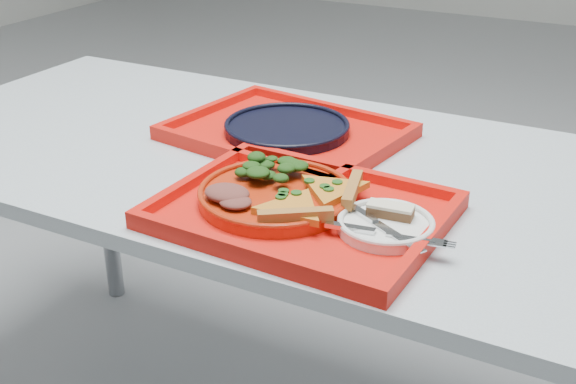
% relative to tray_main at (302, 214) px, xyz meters
% --- Properties ---
extents(table, '(1.60, 0.80, 0.75)m').
position_rel_tray_main_xyz_m(table, '(-0.21, 0.21, -0.08)').
color(table, '#9AA6AD').
rests_on(table, ground).
extents(tray_main, '(0.47, 0.37, 0.01)m').
position_rel_tray_main_xyz_m(tray_main, '(0.00, 0.00, 0.00)').
color(tray_main, red).
rests_on(tray_main, table).
extents(tray_far, '(0.50, 0.41, 0.01)m').
position_rel_tray_main_xyz_m(tray_far, '(-0.19, 0.30, 0.00)').
color(tray_far, red).
rests_on(tray_far, table).
extents(dinner_plate, '(0.26, 0.26, 0.02)m').
position_rel_tray_main_xyz_m(dinner_plate, '(-0.06, 0.01, 0.02)').
color(dinner_plate, '#AF250B').
rests_on(dinner_plate, tray_main).
extents(side_plate, '(0.15, 0.15, 0.01)m').
position_rel_tray_main_xyz_m(side_plate, '(0.14, 0.00, 0.01)').
color(side_plate, white).
rests_on(side_plate, tray_main).
extents(navy_plate, '(0.26, 0.26, 0.02)m').
position_rel_tray_main_xyz_m(navy_plate, '(-0.19, 0.30, 0.01)').
color(navy_plate, black).
rests_on(navy_plate, tray_far).
extents(pizza_slice_a, '(0.17, 0.17, 0.02)m').
position_rel_tray_main_xyz_m(pizza_slice_a, '(0.00, -0.04, 0.03)').
color(pizza_slice_a, gold).
rests_on(pizza_slice_a, dinner_plate).
extents(pizza_slice_b, '(0.16, 0.15, 0.02)m').
position_rel_tray_main_xyz_m(pizza_slice_b, '(0.03, 0.05, 0.03)').
color(pizza_slice_b, gold).
rests_on(pizza_slice_b, dinner_plate).
extents(salad_heap, '(0.09, 0.08, 0.05)m').
position_rel_tray_main_xyz_m(salad_heap, '(-0.09, 0.06, 0.05)').
color(salad_heap, black).
rests_on(salad_heap, dinner_plate).
extents(meat_portion, '(0.08, 0.06, 0.02)m').
position_rel_tray_main_xyz_m(meat_portion, '(-0.11, -0.05, 0.04)').
color(meat_portion, brown).
rests_on(meat_portion, dinner_plate).
extents(dessert_bar, '(0.07, 0.04, 0.02)m').
position_rel_tray_main_xyz_m(dessert_bar, '(0.14, 0.03, 0.03)').
color(dessert_bar, '#51351B').
rests_on(dessert_bar, side_plate).
extents(knife, '(0.17, 0.11, 0.01)m').
position_rel_tray_main_xyz_m(knife, '(0.14, -0.02, 0.02)').
color(knife, silver).
rests_on(knife, side_plate).
extents(fork, '(0.19, 0.05, 0.01)m').
position_rel_tray_main_xyz_m(fork, '(0.16, -0.04, 0.02)').
color(fork, silver).
rests_on(fork, side_plate).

